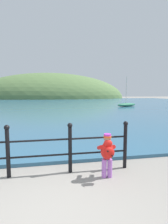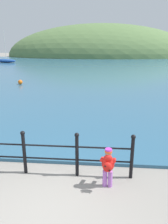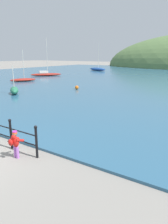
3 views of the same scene
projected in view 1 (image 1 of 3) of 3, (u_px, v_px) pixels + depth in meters
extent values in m
plane|color=gray|center=(50.00, 217.00, 2.68)|extent=(200.00, 200.00, 0.00)
cube|color=#2D5B7A|center=(51.00, 103.00, 33.95)|extent=(80.00, 60.00, 0.10)
ellipsoid|color=#567542|center=(51.00, 98.00, 67.81)|extent=(57.36, 31.55, 19.34)
cylinder|color=black|center=(8.00, 154.00, 3.92)|extent=(0.09, 0.09, 1.10)
sphere|color=black|center=(7.00, 127.00, 3.85)|extent=(0.12, 0.12, 0.12)
cylinder|color=black|center=(70.00, 150.00, 4.17)|extent=(0.09, 0.09, 1.10)
sphere|color=black|center=(70.00, 125.00, 4.11)|extent=(0.12, 0.12, 0.12)
cylinder|color=black|center=(125.00, 147.00, 4.43)|extent=(0.09, 0.09, 1.10)
sphere|color=black|center=(126.00, 123.00, 4.37)|extent=(0.12, 0.12, 0.12)
cylinder|color=black|center=(40.00, 140.00, 4.02)|extent=(4.20, 0.04, 0.04)
cylinder|color=black|center=(40.00, 156.00, 4.06)|extent=(4.20, 0.04, 0.04)
cylinder|color=#AD66C6|center=(104.00, 168.00, 3.94)|extent=(0.11, 0.11, 0.42)
cylinder|color=#AD66C6|center=(110.00, 168.00, 3.96)|extent=(0.11, 0.11, 0.42)
ellipsoid|color=red|center=(107.00, 151.00, 3.91)|extent=(0.32, 0.25, 0.40)
ellipsoid|color=red|center=(108.00, 144.00, 3.83)|extent=(0.21, 0.14, 0.18)
cylinder|color=red|center=(100.00, 148.00, 3.98)|extent=(0.12, 0.32, 0.19)
cylinder|color=red|center=(112.00, 147.00, 4.00)|extent=(0.12, 0.32, 0.19)
sphere|color=#A37556|center=(107.00, 138.00, 3.88)|extent=(0.17, 0.17, 0.17)
cylinder|color=#E5511E|center=(107.00, 137.00, 3.87)|extent=(0.17, 0.17, 0.04)
cylinder|color=#B233AD|center=(107.00, 135.00, 3.87)|extent=(0.16, 0.16, 0.04)
ellipsoid|color=red|center=(109.00, 153.00, 3.71)|extent=(0.23, 0.15, 0.24)
sphere|color=black|center=(108.00, 151.00, 3.64)|extent=(0.04, 0.04, 0.04)
sphere|color=black|center=(112.00, 156.00, 3.66)|extent=(0.04, 0.04, 0.04)
ellipsoid|color=#287551|center=(127.00, 105.00, 24.47)|extent=(3.42, 2.07, 0.48)
cylinder|color=beige|center=(126.00, 90.00, 24.17)|extent=(0.07, 0.07, 3.64)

